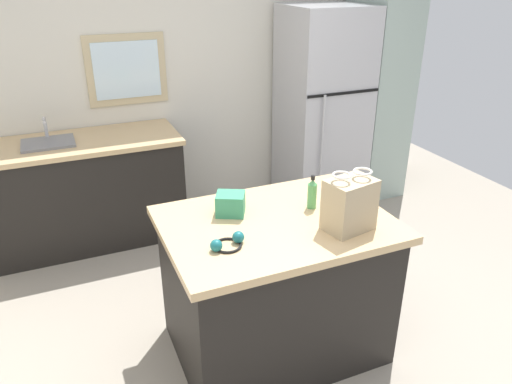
% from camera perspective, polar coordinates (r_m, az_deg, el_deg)
% --- Properties ---
extents(ground, '(6.53, 6.53, 0.00)m').
position_cam_1_polar(ground, '(3.22, 5.16, -18.59)').
color(ground, '#9E9384').
extents(back_wall, '(5.44, 0.13, 2.56)m').
position_cam_1_polar(back_wall, '(4.69, -8.59, 13.25)').
color(back_wall, silver).
rests_on(back_wall, ground).
extents(kitchen_island, '(1.28, 0.94, 0.90)m').
position_cam_1_polar(kitchen_island, '(3.01, 2.28, -10.82)').
color(kitchen_island, black).
rests_on(kitchen_island, ground).
extents(refrigerator, '(0.74, 0.74, 1.89)m').
position_cam_1_polar(refrigerator, '(4.85, 7.69, 9.60)').
color(refrigerator, '#B7B7BC').
rests_on(refrigerator, ground).
extents(tall_cabinet, '(0.46, 0.66, 2.27)m').
position_cam_1_polar(tall_cabinet, '(5.15, 13.94, 12.18)').
color(tall_cabinet, '#9EB2A8').
rests_on(tall_cabinet, ground).
extents(sink_counter, '(1.59, 0.69, 1.10)m').
position_cam_1_polar(sink_counter, '(4.41, -19.08, 0.16)').
color(sink_counter, black).
rests_on(sink_counter, ground).
extents(shopping_bag, '(0.29, 0.23, 0.33)m').
position_cam_1_polar(shopping_bag, '(2.67, 10.81, -1.41)').
color(shopping_bag, tan).
rests_on(shopping_bag, kitchen_island).
extents(small_box, '(0.21, 0.20, 0.13)m').
position_cam_1_polar(small_box, '(2.82, -2.98, -1.39)').
color(small_box, '#388E66').
rests_on(small_box, kitchen_island).
extents(bottle, '(0.05, 0.05, 0.21)m').
position_cam_1_polar(bottle, '(2.90, 6.53, -0.19)').
color(bottle, '#4C9956').
rests_on(bottle, kitchen_island).
extents(ear_defenders, '(0.20, 0.18, 0.06)m').
position_cam_1_polar(ear_defenders, '(2.52, -3.34, -5.90)').
color(ear_defenders, black).
rests_on(ear_defenders, kitchen_island).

